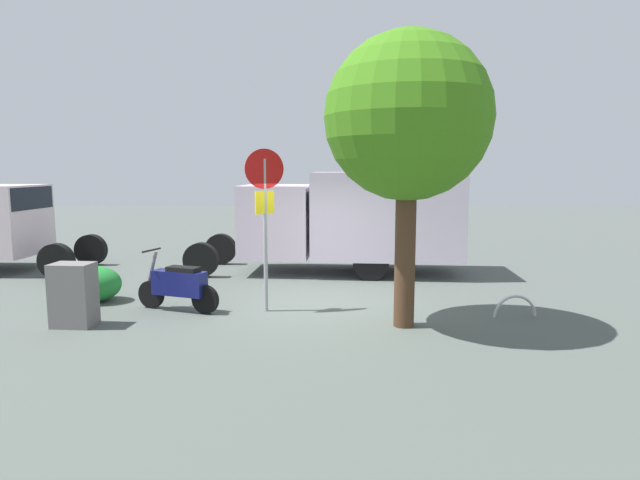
{
  "coord_description": "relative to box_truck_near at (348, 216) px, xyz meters",
  "views": [
    {
      "loc": [
        -0.27,
        10.78,
        2.77
      ],
      "look_at": [
        0.04,
        -0.39,
        1.29
      ],
      "focal_mm": 29.98,
      "sensor_mm": 36.0,
      "label": 1
    }
  ],
  "objects": [
    {
      "name": "ground_plane",
      "position": [
        0.63,
        3.44,
        -1.53
      ],
      "size": [
        60.0,
        60.0,
        0.0
      ],
      "primitive_type": "plane",
      "color": "#4B534D"
    },
    {
      "name": "motorcycle",
      "position": [
        3.41,
        4.05,
        -1.01
      ],
      "size": [
        1.75,
        0.79,
        1.2
      ],
      "rotation": [
        0.0,
        0.0,
        -0.32
      ],
      "color": "black",
      "rests_on": "ground"
    },
    {
      "name": "street_tree",
      "position": [
        -0.87,
        4.95,
        2.09
      ],
      "size": [
        2.86,
        2.86,
        5.08
      ],
      "color": "#47301E",
      "rests_on": "ground"
    },
    {
      "name": "utility_cabinet",
      "position": [
        4.98,
        5.12,
        -0.96
      ],
      "size": [
        0.73,
        0.53,
        1.13
      ],
      "primitive_type": "cube",
      "rotation": [
        0.0,
        0.0,
        -0.05
      ],
      "color": "slate",
      "rests_on": "ground"
    },
    {
      "name": "box_truck_near",
      "position": [
        0.0,
        0.0,
        0.0
      ],
      "size": [
        7.27,
        2.57,
        2.7
      ],
      "rotation": [
        0.0,
        0.0,
        -0.06
      ],
      "color": "black",
      "rests_on": "ground"
    },
    {
      "name": "shrub_near_sign",
      "position": [
        5.41,
        3.35,
        -1.15
      ],
      "size": [
        1.11,
        0.91,
        0.76
      ],
      "primitive_type": "ellipsoid",
      "color": "#217C30",
      "rests_on": "ground"
    },
    {
      "name": "bike_rack_hoop",
      "position": [
        -3.05,
        4.31,
        -1.53
      ],
      "size": [
        0.85,
        0.16,
        0.85
      ],
      "primitive_type": "torus",
      "rotation": [
        1.57,
        0.0,
        0.13
      ],
      "color": "#B7B7BC",
      "rests_on": "ground"
    },
    {
      "name": "stop_sign",
      "position": [
        1.7,
        4.02,
        0.58
      ],
      "size": [
        0.71,
        0.33,
        3.16
      ],
      "color": "#9E9EA3",
      "rests_on": "ground"
    }
  ]
}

